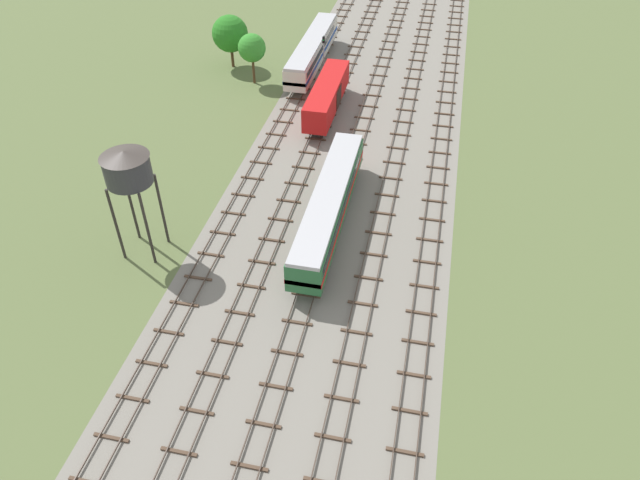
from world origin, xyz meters
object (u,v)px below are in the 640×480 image
object	(u,v)px
signal_post_nearest	(324,53)
diesel_railcar_far_left_mid	(312,50)
freight_boxcar_left_near	(327,95)
diesel_railcar_centre_left_nearest	(329,204)
water_tower	(127,169)

from	to	relation	value
signal_post_nearest	diesel_railcar_far_left_mid	bearing A→B (deg)	123.38
freight_boxcar_left_near	signal_post_nearest	world-z (taller)	signal_post_nearest
diesel_railcar_centre_left_nearest	diesel_railcar_far_left_mid	distance (m)	34.79
freight_boxcar_left_near	diesel_railcar_far_left_mid	xyz separation A→B (m)	(-4.60, 12.43, 0.15)
freight_boxcar_left_near	water_tower	bearing A→B (deg)	-110.52
diesel_railcar_far_left_mid	signal_post_nearest	world-z (taller)	signal_post_nearest
diesel_railcar_far_left_mid	water_tower	size ratio (longest dim) A/B	2.05
diesel_railcar_centre_left_nearest	freight_boxcar_left_near	size ratio (longest dim) A/B	1.46
diesel_railcar_centre_left_nearest	water_tower	bearing A→B (deg)	-156.57
diesel_railcar_centre_left_nearest	diesel_railcar_far_left_mid	xyz separation A→B (m)	(-9.19, 33.56, 0.00)
diesel_railcar_far_left_mid	signal_post_nearest	distance (m)	4.34
signal_post_nearest	freight_boxcar_left_near	bearing A→B (deg)	-75.55
freight_boxcar_left_near	diesel_railcar_far_left_mid	bearing A→B (deg)	110.32
freight_boxcar_left_near	diesel_railcar_far_left_mid	size ratio (longest dim) A/B	0.68
diesel_railcar_centre_left_nearest	signal_post_nearest	xyz separation A→B (m)	(-6.89, 30.07, 1.17)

